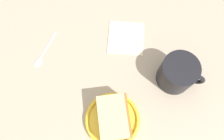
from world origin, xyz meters
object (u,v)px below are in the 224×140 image
small_plate (112,120)px  cake_slice (114,118)px  tea_mug (178,73)px  teaspoon (41,56)px  folded_napkin (126,38)px

small_plate → cake_slice: (0.10, -0.25, 3.33)cm
cake_slice → tea_mug: size_ratio=1.03×
teaspoon → folded_napkin: size_ratio=1.16×
cake_slice → teaspoon: bearing=63.9°
cake_slice → tea_mug: tea_mug is taller
small_plate → teaspoon: small_plate is taller
small_plate → teaspoon: bearing=63.5°
cake_slice → folded_napkin: bearing=6.2°
cake_slice → teaspoon: size_ratio=0.99×
teaspoon → folded_napkin: 25.71cm
teaspoon → cake_slice: bearing=-116.1°
small_plate → cake_slice: bearing=-67.8°
small_plate → teaspoon: (12.45, 25.00, -0.64)cm
tea_mug → folded_napkin: bearing=60.9°
tea_mug → folded_napkin: (8.96, 16.13, -4.33)cm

